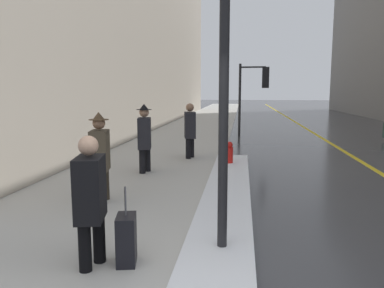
# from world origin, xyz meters

# --- Properties ---
(sidewalk_slab) EXTENTS (4.00, 80.00, 0.01)m
(sidewalk_slab) POSITION_xyz_m (-2.00, 15.00, 0.01)
(sidewalk_slab) COLOR #B2AFA8
(sidewalk_slab) RESTS_ON ground
(road_centre_stripe) EXTENTS (0.16, 80.00, 0.00)m
(road_centre_stripe) POSITION_xyz_m (4.00, 15.00, 0.00)
(road_centre_stripe) COLOR gold
(road_centre_stripe) RESTS_ON ground
(snow_bank_curb) EXTENTS (0.89, 8.55, 0.12)m
(snow_bank_curb) POSITION_xyz_m (0.27, 3.99, 0.06)
(snow_bank_curb) COLOR white
(snow_bank_curb) RESTS_ON ground
(lamp_post) EXTENTS (0.28, 0.28, 4.20)m
(lamp_post) POSITION_xyz_m (0.31, 1.53, 2.56)
(lamp_post) COLOR black
(lamp_post) RESTS_ON ground
(traffic_light_near) EXTENTS (1.31, 0.32, 3.21)m
(traffic_light_near) POSITION_xyz_m (1.13, 13.77, 2.30)
(traffic_light_near) COLOR black
(traffic_light_near) RESTS_ON ground
(pedestrian_in_glasses) EXTENTS (0.39, 0.55, 1.56)m
(pedestrian_in_glasses) POSITION_xyz_m (-1.17, 1.00, 0.86)
(pedestrian_in_glasses) COLOR black
(pedestrian_in_glasses) RESTS_ON ground
(pedestrian_in_fedora) EXTENTS (0.40, 0.75, 1.67)m
(pedestrian_in_fedora) POSITION_xyz_m (-2.04, 3.52, 0.91)
(pedestrian_in_fedora) COLOR #2A241B
(pedestrian_in_fedora) RESTS_ON ground
(pedestrian_nearside) EXTENTS (0.41, 0.58, 1.73)m
(pedestrian_nearside) POSITION_xyz_m (-1.87, 6.05, 0.95)
(pedestrian_nearside) COLOR black
(pedestrian_nearside) RESTS_ON ground
(pedestrian_trailing) EXTENTS (0.42, 0.78, 1.67)m
(pedestrian_trailing) POSITION_xyz_m (-1.03, 8.22, 0.93)
(pedestrian_trailing) COLOR black
(pedestrian_trailing) RESTS_ON ground
(rolling_suitcase) EXTENTS (0.29, 0.40, 0.95)m
(rolling_suitcase) POSITION_xyz_m (-0.80, 1.13, 0.30)
(rolling_suitcase) COLOR black
(rolling_suitcase) RESTS_ON ground
(fire_hydrant) EXTENTS (0.20, 0.20, 0.70)m
(fire_hydrant) POSITION_xyz_m (0.21, 7.00, 0.35)
(fire_hydrant) COLOR red
(fire_hydrant) RESTS_ON ground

